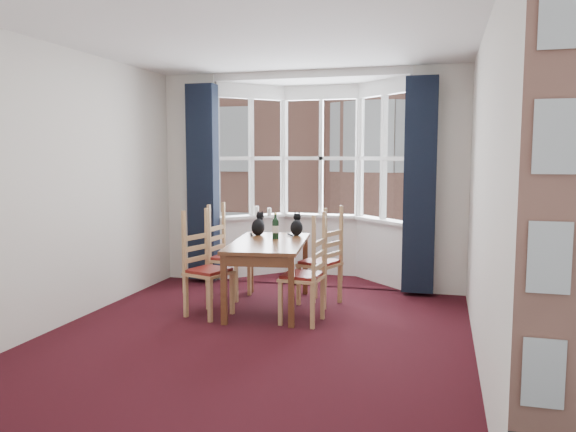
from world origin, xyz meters
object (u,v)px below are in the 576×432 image
at_px(cat_left, 258,226).
at_px(candle_short, 269,212).
at_px(chair_left_near, 202,271).
at_px(chair_right_near, 311,278).
at_px(cat_right, 297,226).
at_px(wine_bottle, 275,227).
at_px(chair_left_far, 223,258).
at_px(candle_tall, 257,211).
at_px(chair_right_far, 326,265).
at_px(dining_table, 269,249).

relative_size(cat_left, candle_short, 2.77).
bearing_deg(candle_short, chair_left_near, -93.56).
xyz_separation_m(chair_right_near, cat_right, (-0.40, 0.99, 0.40)).
bearing_deg(chair_left_near, wine_bottle, 45.66).
bearing_deg(candle_short, wine_bottle, -69.98).
distance_m(chair_left_near, wine_bottle, 1.00).
distance_m(chair_left_far, chair_right_near, 1.49).
distance_m(chair_left_far, wine_bottle, 0.82).
relative_size(cat_left, cat_right, 1.05).
bearing_deg(candle_tall, candle_short, 9.64).
bearing_deg(candle_tall, chair_left_far, -90.80).
bearing_deg(wine_bottle, candle_tall, 116.68).
bearing_deg(chair_left_far, cat_left, 15.70).
height_order(chair_left_far, candle_short, candle_short).
bearing_deg(candle_tall, chair_left_near, -88.56).
bearing_deg(wine_bottle, candle_short, 110.02).
bearing_deg(candle_tall, wine_bottle, -63.32).
bearing_deg(chair_right_far, candle_short, 129.81).
xyz_separation_m(chair_right_far, cat_left, (-0.87, 0.16, 0.40)).
xyz_separation_m(wine_bottle, candle_short, (-0.51, 1.39, 0.03)).
distance_m(chair_left_far, cat_right, 0.97).
distance_m(chair_left_near, candle_tall, 2.06).
relative_size(chair_left_far, cat_left, 3.06).
bearing_deg(chair_right_far, cat_left, 169.52).
relative_size(cat_left, wine_bottle, 0.99).
bearing_deg(candle_short, candle_tall, -170.36).
relative_size(chair_left_far, candle_tall, 6.93).
distance_m(cat_left, candle_short, 1.17).
bearing_deg(dining_table, candle_tall, 112.96).
relative_size(chair_left_far, wine_bottle, 3.05).
relative_size(chair_left_near, cat_left, 3.06).
xyz_separation_m(chair_right_near, cat_left, (-0.86, 0.89, 0.40)).
xyz_separation_m(chair_left_near, cat_left, (0.34, 0.89, 0.40)).
distance_m(cat_right, candle_tall, 1.33).
relative_size(chair_left_near, chair_right_far, 1.00).
distance_m(chair_right_near, cat_left, 1.30).
xyz_separation_m(chair_right_near, chair_right_far, (0.02, 0.73, 0.00)).
height_order(dining_table, cat_left, cat_left).
bearing_deg(chair_right_far, candle_tall, 134.75).
bearing_deg(chair_left_far, chair_right_far, -2.04).
height_order(cat_right, candle_tall, cat_right).
height_order(wine_bottle, candle_tall, wine_bottle).
distance_m(chair_right_near, cat_right, 1.14).
distance_m(chair_left_near, chair_left_far, 0.78).
relative_size(chair_right_near, candle_short, 8.48).
bearing_deg(chair_left_far, chair_left_near, -85.01).
bearing_deg(dining_table, chair_right_far, 25.71).
bearing_deg(cat_right, candle_short, 122.54).
bearing_deg(candle_short, chair_right_far, -50.19).
relative_size(chair_right_near, cat_right, 3.21).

